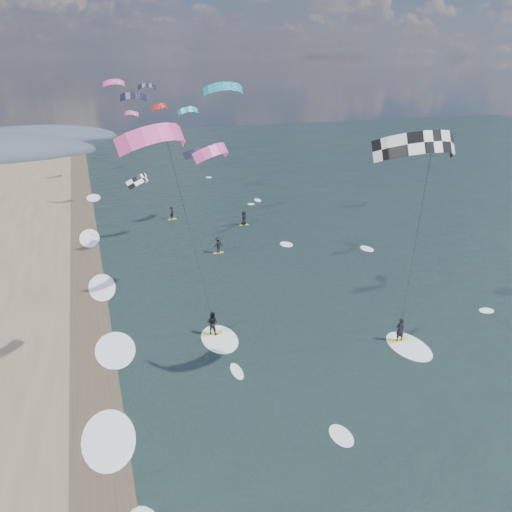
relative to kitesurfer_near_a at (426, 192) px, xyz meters
name	(u,v)px	position (x,y,z in m)	size (l,w,h in m)	color
ground	(352,466)	(-5.83, -4.44, -12.59)	(260.00, 260.00, 0.00)	black
wet_sand_strip	(95,396)	(-17.83, 5.56, -12.59)	(3.00, 240.00, 0.00)	#382D23
kitesurfer_near_a	(426,192)	(0.00, 0.00, 0.00)	(7.85, 8.33, 16.30)	#CACF24
kitesurfer_near_b	(185,210)	(-11.65, 6.04, -1.55)	(7.24, 8.98, 16.50)	#CACF24
far_kitesurfers	(220,230)	(-3.12, 31.06, -11.72)	(9.01, 14.05, 1.77)	#CACF24
bg_kite_field	(165,110)	(-5.88, 47.44, 0.05)	(13.16, 69.53, 9.92)	black
shoreline_surf	(110,352)	(-16.63, 10.31, -12.59)	(2.40, 79.40, 0.11)	white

